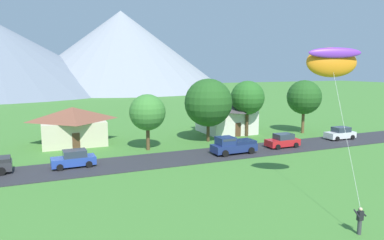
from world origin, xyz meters
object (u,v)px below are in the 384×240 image
at_px(tree_right_of_center, 248,98).
at_px(parked_car_white_east_end, 340,133).
at_px(pickup_truck_navy_west_side, 233,145).
at_px(tree_far_right, 208,103).
at_px(parked_car_red_mid_east, 283,141).
at_px(kite_flyer_with_kite, 332,63).
at_px(house_left_center, 226,114).
at_px(tree_center, 304,97).
at_px(parked_car_blue_mid_west, 74,159).
at_px(house_leftmost, 73,125).
at_px(tree_near_left, 148,112).

distance_m(tree_right_of_center, parked_car_white_east_end, 13.57).
bearing_deg(tree_right_of_center, parked_car_white_east_end, -34.48).
bearing_deg(pickup_truck_navy_west_side, tree_far_right, 86.34).
distance_m(parked_car_red_mid_east, kite_flyer_with_kite, 19.17).
relative_size(house_left_center, pickup_truck_navy_west_side, 1.52).
bearing_deg(parked_car_white_east_end, tree_center, 102.73).
xyz_separation_m(tree_center, parked_car_blue_mid_west, (-33.57, -6.05, -4.56)).
bearing_deg(house_leftmost, parked_car_red_mid_east, -28.32).
distance_m(tree_right_of_center, parked_car_red_mid_east, 9.41).
distance_m(tree_near_left, parked_car_blue_mid_west, 10.61).
bearing_deg(pickup_truck_navy_west_side, house_left_center, 64.87).
xyz_separation_m(tree_far_right, parked_car_blue_mid_west, (-17.72, -6.14, -4.36)).
bearing_deg(tree_far_right, kite_flyer_with_kite, -91.63).
bearing_deg(parked_car_blue_mid_west, tree_far_right, 19.12).
height_order(house_leftmost, tree_center, tree_center).
bearing_deg(tree_center, house_leftmost, 170.02).
height_order(tree_right_of_center, parked_car_white_east_end, tree_right_of_center).
distance_m(house_leftmost, house_left_center, 22.18).
xyz_separation_m(tree_right_of_center, parked_car_blue_mid_west, (-24.44, -7.23, -4.69)).
xyz_separation_m(house_leftmost, kite_flyer_with_kite, (16.13, -27.71, 7.71)).
xyz_separation_m(house_left_center, parked_car_blue_mid_west, (-23.13, -11.17, -1.93)).
xyz_separation_m(tree_near_left, parked_car_white_east_end, (26.04, -4.44, -3.68)).
xyz_separation_m(tree_near_left, tree_far_right, (8.82, 1.68, 0.67)).
bearing_deg(pickup_truck_navy_west_side, kite_flyer_with_kite, -90.57).
xyz_separation_m(tree_right_of_center, parked_car_red_mid_east, (0.12, -8.16, -4.69)).
height_order(tree_right_of_center, kite_flyer_with_kite, kite_flyer_with_kite).
xyz_separation_m(tree_center, pickup_truck_navy_west_side, (-16.34, -7.44, -4.37)).
xyz_separation_m(house_leftmost, house_left_center, (22.17, -0.63, 0.32)).
xyz_separation_m(tree_near_left, tree_center, (24.68, 1.59, 0.88)).
xyz_separation_m(tree_right_of_center, kite_flyer_with_kite, (-7.35, -23.15, 4.63)).
bearing_deg(parked_car_white_east_end, tree_near_left, 170.32).
height_order(tree_near_left, tree_right_of_center, tree_right_of_center).
height_order(house_left_center, tree_center, tree_center).
bearing_deg(kite_flyer_with_kite, tree_right_of_center, 72.38).
xyz_separation_m(parked_car_red_mid_east, pickup_truck_navy_west_side, (-7.33, -0.46, 0.19)).
bearing_deg(house_left_center, tree_near_left, -154.78).
bearing_deg(parked_car_red_mid_east, parked_car_blue_mid_west, 177.84).
bearing_deg(tree_center, kite_flyer_with_kite, -126.87).
xyz_separation_m(tree_near_left, parked_car_red_mid_east, (15.67, -5.39, -3.68)).
bearing_deg(kite_flyer_with_kite, tree_center, 53.13).
xyz_separation_m(tree_right_of_center, pickup_truck_navy_west_side, (-7.21, -8.62, -4.50)).
bearing_deg(tree_center, tree_right_of_center, 172.66).
xyz_separation_m(tree_near_left, tree_right_of_center, (15.55, 2.77, 1.01)).
bearing_deg(tree_right_of_center, tree_near_left, -169.91).
height_order(house_leftmost, house_left_center, house_left_center).
bearing_deg(parked_car_blue_mid_west, parked_car_white_east_end, 0.04).
relative_size(parked_car_red_mid_east, parked_car_white_east_end, 1.00).
height_order(tree_near_left, parked_car_blue_mid_west, tree_near_left).
distance_m(house_left_center, parked_car_blue_mid_west, 25.75).
height_order(tree_right_of_center, tree_far_right, tree_far_right).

